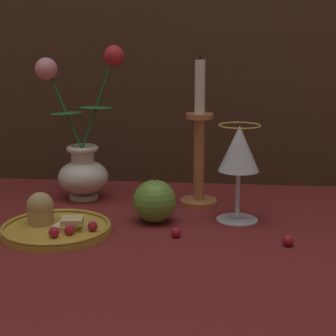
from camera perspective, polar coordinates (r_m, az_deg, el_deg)
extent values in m
plane|color=maroon|center=(1.03, -1.29, -5.34)|extent=(2.40, 2.40, 0.00)
cylinder|color=silver|center=(1.18, -8.53, -2.82)|extent=(0.06, 0.06, 0.01)
ellipsoid|color=silver|center=(1.17, -8.60, -0.91)|extent=(0.10, 0.10, 0.07)
cylinder|color=silver|center=(1.16, -8.67, 1.12)|extent=(0.05, 0.05, 0.04)
torus|color=silver|center=(1.16, -8.70, 1.97)|extent=(0.07, 0.07, 0.01)
cylinder|color=#23662D|center=(1.15, -10.47, 5.88)|extent=(0.07, 0.01, 0.16)
ellipsoid|color=#23662D|center=(1.15, -10.29, 5.49)|extent=(0.08, 0.08, 0.00)
sphere|color=pink|center=(1.15, -12.27, 9.81)|extent=(0.04, 0.04, 0.04)
cylinder|color=#23662D|center=(1.14, -7.14, 6.57)|extent=(0.07, 0.01, 0.19)
ellipsoid|color=#23662D|center=(1.14, -7.30, 6.10)|extent=(0.07, 0.04, 0.00)
sphere|color=red|center=(1.12, -5.51, 11.30)|extent=(0.04, 0.04, 0.04)
cylinder|color=gold|center=(0.98, -11.26, -6.24)|extent=(0.19, 0.19, 0.01)
torus|color=gold|center=(0.98, -11.28, -5.80)|extent=(0.19, 0.19, 0.01)
cylinder|color=tan|center=(1.00, -12.81, -4.64)|extent=(0.04, 0.04, 0.03)
sphere|color=tan|center=(1.00, -12.86, -3.74)|extent=(0.05, 0.05, 0.05)
cube|color=#DBBC7A|center=(0.96, -10.37, -5.92)|extent=(0.04, 0.04, 0.01)
cube|color=#DBBC7A|center=(0.96, -9.70, -5.30)|extent=(0.04, 0.04, 0.01)
sphere|color=#AD192D|center=(0.93, -11.51, -6.41)|extent=(0.02, 0.02, 0.02)
sphere|color=#AD192D|center=(0.94, -9.97, -6.20)|extent=(0.02, 0.02, 0.02)
sphere|color=#AD192D|center=(0.95, -7.66, -5.87)|extent=(0.02, 0.02, 0.02)
cylinder|color=silver|center=(1.04, 7.03, -5.15)|extent=(0.08, 0.08, 0.00)
cylinder|color=silver|center=(1.03, 7.10, -2.69)|extent=(0.01, 0.01, 0.09)
cone|color=silver|center=(1.01, 7.23, 2.00)|extent=(0.07, 0.07, 0.08)
cone|color=gold|center=(1.01, 7.21, 1.32)|extent=(0.07, 0.07, 0.06)
torus|color=gold|center=(1.00, 7.30, 4.31)|extent=(0.08, 0.08, 0.00)
cylinder|color=#B77042|center=(1.13, 3.11, -3.47)|extent=(0.07, 0.07, 0.01)
cylinder|color=#B77042|center=(1.11, 3.16, 0.85)|extent=(0.02, 0.02, 0.16)
cylinder|color=#B77042|center=(1.09, 3.22, 5.31)|extent=(0.05, 0.05, 0.01)
cylinder|color=white|center=(1.08, 3.26, 8.23)|extent=(0.02, 0.02, 0.10)
cylinder|color=black|center=(1.08, 3.30, 11.17)|extent=(0.00, 0.00, 0.01)
sphere|color=#669938|center=(1.01, -1.60, -3.39)|extent=(0.08, 0.08, 0.08)
cylinder|color=#4C3319|center=(1.00, -1.62, -0.91)|extent=(0.00, 0.00, 0.01)
sphere|color=#AD192D|center=(0.92, 12.10, -7.21)|extent=(0.02, 0.02, 0.02)
sphere|color=#AD192D|center=(0.94, 0.83, -6.56)|extent=(0.02, 0.02, 0.02)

